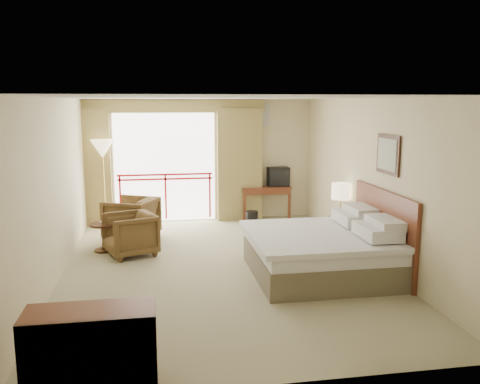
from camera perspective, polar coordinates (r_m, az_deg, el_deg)
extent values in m
plane|color=#979169|center=(8.29, -2.02, -8.47)|extent=(7.00, 7.00, 0.00)
plane|color=white|center=(7.86, -2.15, 10.54)|extent=(7.00, 7.00, 0.00)
plane|color=beige|center=(11.41, -4.42, 3.58)|extent=(5.00, 0.00, 5.00)
plane|color=beige|center=(4.60, 3.74, -6.20)|extent=(5.00, 0.00, 5.00)
plane|color=beige|center=(8.03, -20.06, 0.24)|extent=(0.00, 7.00, 7.00)
plane|color=beige|center=(8.65, 14.56, 1.20)|extent=(0.00, 7.00, 7.00)
plane|color=white|center=(11.36, -8.42, 2.71)|extent=(2.40, 0.00, 2.40)
cube|color=#A30D11|center=(11.38, -8.39, 1.45)|extent=(2.09, 0.03, 0.04)
cube|color=#A30D11|center=(11.36, -8.40, 1.95)|extent=(2.09, 0.03, 0.04)
cube|color=#A30D11|center=(11.47, -13.29, -0.67)|extent=(0.04, 0.03, 1.00)
cube|color=#A30D11|center=(11.44, -8.34, -0.53)|extent=(0.04, 0.03, 1.00)
cube|color=#A30D11|center=(11.51, -3.41, -0.38)|extent=(0.04, 0.03, 1.00)
cube|color=olive|center=(11.32, -16.80, 2.61)|extent=(1.00, 0.26, 2.50)
cube|color=olive|center=(11.38, -0.07, 3.09)|extent=(1.00, 0.26, 2.50)
cube|color=olive|center=(11.17, -8.59, 9.53)|extent=(4.40, 0.22, 0.28)
cube|color=silver|center=(11.50, 2.06, 8.65)|extent=(0.50, 0.04, 0.50)
cube|color=brown|center=(7.99, 9.02, -7.81)|extent=(2.05, 2.00, 0.40)
cube|color=silver|center=(7.90, 9.08, -5.74)|extent=(2.01, 1.96, 0.22)
cube|color=silver|center=(7.85, 8.76, -4.85)|extent=(2.09, 2.06, 0.08)
cube|color=silver|center=(7.68, 15.18, -4.27)|extent=(0.50, 0.75, 0.18)
cube|color=silver|center=(8.48, 12.65, -2.81)|extent=(0.50, 0.75, 0.18)
cube|color=silver|center=(7.71, 16.10, -3.34)|extent=(0.40, 0.70, 0.14)
cube|color=silver|center=(8.51, 13.49, -1.98)|extent=(0.40, 0.70, 0.14)
cube|color=#572719|center=(8.24, 15.80, -4.26)|extent=(0.06, 2.10, 1.30)
cube|color=black|center=(8.04, 16.30, 4.06)|extent=(0.03, 0.72, 0.60)
cube|color=silver|center=(8.03, 16.17, 4.06)|extent=(0.01, 0.60, 0.48)
cube|color=#572719|center=(9.58, 11.24, -4.46)|extent=(0.40, 0.47, 0.53)
cylinder|color=tan|center=(9.55, 11.20, -2.61)|extent=(0.15, 0.15, 0.04)
cylinder|color=tan|center=(9.51, 11.24, -1.51)|extent=(0.03, 0.03, 0.37)
cylinder|color=#FFE5B2|center=(9.46, 11.29, 0.09)|extent=(0.35, 0.35, 0.29)
cube|color=black|center=(9.35, 11.35, -2.89)|extent=(0.21, 0.18, 0.08)
cube|color=#572719|center=(11.62, 2.81, 0.56)|extent=(1.13, 0.55, 0.05)
cube|color=#572719|center=(11.36, 0.50, -1.54)|extent=(0.06, 0.06, 0.70)
cube|color=#572719|center=(11.58, 5.55, -1.36)|extent=(0.06, 0.06, 0.70)
cube|color=#572719|center=(11.81, 0.09, -1.09)|extent=(0.06, 0.06, 0.70)
cube|color=#572719|center=(12.03, 4.97, -0.92)|extent=(0.06, 0.06, 0.70)
cube|color=#572719|center=(11.89, 2.55, -0.65)|extent=(1.04, 0.03, 0.52)
cube|color=#572719|center=(11.39, 3.07, -0.02)|extent=(1.04, 0.03, 0.11)
cube|color=black|center=(11.65, 4.26, 1.75)|extent=(0.48, 0.37, 0.44)
cube|color=black|center=(11.47, 4.49, 1.61)|extent=(0.44, 0.02, 0.35)
cylinder|color=black|center=(11.52, 1.12, 1.29)|extent=(0.14, 0.14, 0.28)
cylinder|color=white|center=(11.52, 1.90, 0.82)|extent=(0.08, 0.08, 0.10)
cylinder|color=black|center=(10.90, 1.33, -3.02)|extent=(0.31, 0.31, 0.33)
imported|color=#4B351A|center=(10.20, -12.03, -5.12)|extent=(1.18, 1.17, 0.81)
imported|color=#4B351A|center=(9.15, -12.14, -6.91)|extent=(1.04, 1.03, 0.74)
cylinder|color=black|center=(9.35, -15.16, -3.54)|extent=(0.46, 0.46, 0.04)
cylinder|color=black|center=(9.41, -15.10, -4.97)|extent=(0.06, 0.06, 0.46)
cylinder|color=black|center=(9.47, -15.03, -6.32)|extent=(0.33, 0.33, 0.03)
imported|color=white|center=(9.35, -15.17, -3.43)|extent=(0.28, 0.29, 0.02)
cylinder|color=tan|center=(11.20, -14.82, -3.78)|extent=(0.30, 0.30, 0.03)
cylinder|color=tan|center=(11.05, -15.00, 0.23)|extent=(0.03, 0.03, 1.62)
cone|color=#FFE5B2|center=(10.94, -15.21, 4.71)|extent=(0.48, 0.48, 0.38)
cube|color=#572719|center=(5.05, -16.32, -16.73)|extent=(1.18, 0.49, 0.79)
cube|color=black|center=(4.83, -16.67, -18.03)|extent=(1.08, 0.02, 0.69)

